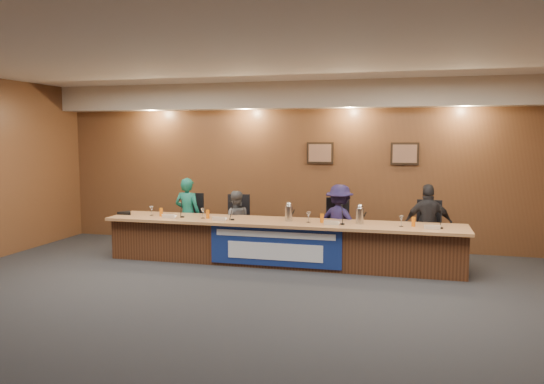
{
  "coord_description": "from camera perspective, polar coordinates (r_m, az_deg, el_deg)",
  "views": [
    {
      "loc": [
        2.12,
        -6.25,
        2.18
      ],
      "look_at": [
        -0.2,
        2.56,
        1.21
      ],
      "focal_mm": 35.0,
      "sensor_mm": 36.0,
      "label": 1
    }
  ],
  "objects": [
    {
      "name": "floor",
      "position": [
        6.95,
        -3.89,
        -12.23
      ],
      "size": [
        10.0,
        10.0,
        0.0
      ],
      "primitive_type": "plane",
      "color": "black",
      "rests_on": "ground"
    },
    {
      "name": "ceiling",
      "position": [
        6.68,
        -4.09,
        14.83
      ],
      "size": [
        10.0,
        8.0,
        0.04
      ],
      "primitive_type": "cube",
      "color": "silver",
      "rests_on": "wall_back"
    },
    {
      "name": "wall_back",
      "position": [
        10.48,
        3.05,
        2.87
      ],
      "size": [
        10.0,
        0.04,
        3.2
      ],
      "primitive_type": "cube",
      "color": "brown",
      "rests_on": "floor"
    },
    {
      "name": "soffit",
      "position": [
        10.25,
        2.8,
        10.35
      ],
      "size": [
        10.0,
        0.5,
        0.5
      ],
      "primitive_type": "cube",
      "color": "beige",
      "rests_on": "wall_back"
    },
    {
      "name": "dais_body",
      "position": [
        9.09,
        0.95,
        -5.56
      ],
      "size": [
        6.0,
        0.8,
        0.7
      ],
      "primitive_type": "cube",
      "color": "#4A2816",
      "rests_on": "floor"
    },
    {
      "name": "dais_top",
      "position": [
        8.98,
        0.88,
        -3.28
      ],
      "size": [
        6.1,
        0.95,
        0.05
      ],
      "primitive_type": "cube",
      "color": "#A87347",
      "rests_on": "dais_body"
    },
    {
      "name": "banner",
      "position": [
        8.69,
        0.29,
        -5.9
      ],
      "size": [
        2.2,
        0.02,
        0.65
      ],
      "primitive_type": "cube",
      "color": "navy",
      "rests_on": "dais_body"
    },
    {
      "name": "banner_text_upper",
      "position": [
        8.64,
        0.27,
        -4.62
      ],
      "size": [
        2.0,
        0.01,
        0.1
      ],
      "primitive_type": "cube",
      "color": "silver",
      "rests_on": "banner"
    },
    {
      "name": "banner_text_lower",
      "position": [
        8.7,
        0.27,
        -6.43
      ],
      "size": [
        1.6,
        0.01,
        0.28
      ],
      "primitive_type": "cube",
      "color": "silver",
      "rests_on": "banner"
    },
    {
      "name": "wall_photo_left",
      "position": [
        10.37,
        5.19,
        4.2
      ],
      "size": [
        0.52,
        0.04,
        0.42
      ],
      "primitive_type": "cube",
      "color": "black",
      "rests_on": "wall_back"
    },
    {
      "name": "wall_photo_right",
      "position": [
        10.23,
        14.09,
        4.02
      ],
      "size": [
        0.52,
        0.04,
        0.42
      ],
      "primitive_type": "cube",
      "color": "black",
      "rests_on": "wall_back"
    },
    {
      "name": "panelist_a",
      "position": [
        10.18,
        -9.06,
        -2.4
      ],
      "size": [
        0.53,
        0.36,
        1.4
      ],
      "primitive_type": "imported",
      "rotation": [
        0.0,
        0.0,
        3.08
      ],
      "color": "#105445",
      "rests_on": "floor"
    },
    {
      "name": "panelist_b",
      "position": [
        9.85,
        -3.97,
        -3.27
      ],
      "size": [
        0.69,
        0.61,
        1.17
      ],
      "primitive_type": "imported",
      "rotation": [
        0.0,
        0.0,
        3.49
      ],
      "color": "#4D4E52",
      "rests_on": "floor"
    },
    {
      "name": "panelist_c",
      "position": [
        9.41,
        7.27,
        -3.25
      ],
      "size": [
        0.98,
        0.76,
        1.33
      ],
      "primitive_type": "imported",
      "rotation": [
        0.0,
        0.0,
        2.79
      ],
      "color": "#1A1338",
      "rests_on": "floor"
    },
    {
      "name": "panelist_d",
      "position": [
        9.33,
        16.45,
        -3.39
      ],
      "size": [
        0.84,
        0.43,
        1.38
      ],
      "primitive_type": "imported",
      "rotation": [
        0.0,
        0.0,
        3.26
      ],
      "color": "black",
      "rests_on": "floor"
    },
    {
      "name": "office_chair_a",
      "position": [
        10.3,
        -8.82,
        -3.52
      ],
      "size": [
        0.52,
        0.52,
        0.08
      ],
      "primitive_type": "cube",
      "rotation": [
        0.0,
        0.0,
        0.09
      ],
      "color": "black",
      "rests_on": "floor"
    },
    {
      "name": "office_chair_b",
      "position": [
        9.96,
        -3.78,
        -3.79
      ],
      "size": [
        0.55,
        0.55,
        0.08
      ],
      "primitive_type": "cube",
      "rotation": [
        0.0,
        0.0,
        0.15
      ],
      "color": "black",
      "rests_on": "floor"
    },
    {
      "name": "office_chair_c",
      "position": [
        9.53,
        7.33,
        -4.27
      ],
      "size": [
        0.62,
        0.62,
        0.08
      ],
      "primitive_type": "cube",
      "rotation": [
        0.0,
        0.0,
        0.35
      ],
      "color": "black",
      "rests_on": "floor"
    },
    {
      "name": "office_chair_d",
      "position": [
        9.46,
        16.4,
        -4.55
      ],
      "size": [
        0.53,
        0.53,
        0.08
      ],
      "primitive_type": "cube",
      "rotation": [
        0.0,
        0.0,
        -0.1
      ],
      "color": "black",
      "rests_on": "floor"
    },
    {
      "name": "nameplate_a",
      "position": [
        9.41,
        -11.09,
        -2.53
      ],
      "size": [
        0.24,
        0.08,
        0.1
      ],
      "primitive_type": "cube",
      "rotation": [
        0.31,
        0.0,
        0.0
      ],
      "color": "white",
      "rests_on": "dais_top"
    },
    {
      "name": "microphone_a",
      "position": [
        9.49,
        -9.62,
        -2.64
      ],
      "size": [
        0.07,
        0.07,
        0.02
      ],
      "primitive_type": "cylinder",
      "color": "black",
      "rests_on": "dais_top"
    },
    {
      "name": "juice_glass_a",
      "position": [
        9.67,
        -11.84,
        -2.14
      ],
      "size": [
        0.06,
        0.06,
        0.15
      ],
      "primitive_type": "cylinder",
      "color": "orange",
      "rests_on": "dais_top"
    },
    {
      "name": "water_glass_a",
      "position": [
        9.78,
        -12.84,
        -1.98
      ],
      "size": [
        0.08,
        0.08,
        0.18
      ],
      "primitive_type": "cylinder",
      "color": "silver",
      "rests_on": "dais_top"
    },
    {
      "name": "nameplate_b",
      "position": [
        9.0,
        -5.75,
        -2.83
      ],
      "size": [
        0.24,
        0.08,
        0.1
      ],
      "primitive_type": "cube",
      "rotation": [
        0.31,
        0.0,
        0.0
      ],
      "color": "white",
      "rests_on": "dais_top"
    },
    {
      "name": "microphone_b",
      "position": [
        9.08,
        -4.27,
        -2.97
      ],
      "size": [
        0.07,
        0.07,
        0.02
      ],
      "primitive_type": "cylinder",
      "color": "black",
      "rests_on": "dais_top"
    },
    {
      "name": "juice_glass_b",
      "position": [
        9.28,
        -6.93,
        -2.39
      ],
      "size": [
        0.06,
        0.06,
        0.15
      ],
      "primitive_type": "cylinder",
      "color": "orange",
      "rests_on": "dais_top"
    },
    {
      "name": "water_glass_b",
      "position": [
        9.31,
        -7.46,
        -2.28
      ],
      "size": [
        0.08,
        0.08,
        0.18
      ],
      "primitive_type": "cylinder",
      "color": "silver",
      "rests_on": "dais_top"
    },
    {
      "name": "nameplate_c",
      "position": [
        8.59,
        6.39,
        -3.27
      ],
      "size": [
        0.24,
        0.08,
        0.1
      ],
      "primitive_type": "cube",
      "rotation": [
        0.31,
        0.0,
        0.0
      ],
      "color": "white",
      "rests_on": "dais_top"
    },
    {
      "name": "microphone_c",
      "position": [
        8.67,
        7.59,
        -3.42
      ],
      "size": [
        0.07,
        0.07,
        0.02
      ],
      "primitive_type": "cylinder",
      "color": "black",
      "rests_on": "dais_top"
    },
    {
      "name": "juice_glass_c",
      "position": [
        8.81,
        5.39,
        -2.82
      ],
      "size": [
        0.06,
        0.06,
        0.15
      ],
      "primitive_type": "cylinder",
      "color": "orange",
      "rests_on": "dais_top"
    },
    {
      "name": "water_glass_c",
      "position": [
        8.8,
        3.96,
        -2.73
      ],
      "size": [
        0.08,
        0.08,
        0.18
      ],
      "primitive_type": "cylinder",
      "color": "silver",
      "rests_on": "dais_top"
    },
    {
      "name": "nameplate_d",
      "position": [
        8.5,
        16.86,
        -3.59
      ],
      "size": [
        0.24,
        0.08,
        0.1
      ],
      "primitive_type": "cube",
      "rotation": [
        0.31,
        0.0,
        0.0
      ],
      "color": "white",
      "rests_on": "dais_top"
    },
    {
      "name": "microphone_d",
      "position": [
        8.63,
        17.69,
        -3.71
      ],
      "size": [
        0.07,
        0.07,
        0.02
      ],
      "primitive_type": "cylinder",
      "color": "black",
      "rests_on": "dais_top"
    },
    {
      "name": "juice_glass_d",
      "position": [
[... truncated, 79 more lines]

